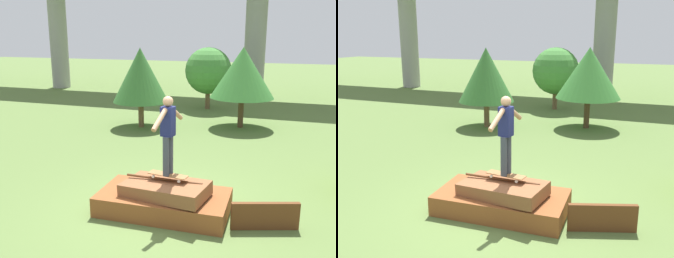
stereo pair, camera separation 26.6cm
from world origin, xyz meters
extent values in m
plane|color=#567038|center=(0.00, 0.00, 0.00)|extent=(80.00, 80.00, 0.00)
cube|color=brown|center=(0.00, 0.00, 0.19)|extent=(2.51, 1.38, 0.38)
cube|color=brown|center=(0.07, -0.10, 0.51)|extent=(1.69, 1.07, 0.32)
cylinder|color=#5B3319|center=(0.00, 0.00, 0.66)|extent=(1.51, 0.05, 0.05)
cube|color=#5B3319|center=(1.90, -0.06, 0.25)|extent=(1.15, 0.47, 0.50)
cube|color=brown|center=(0.09, 0.00, 0.77)|extent=(0.78, 0.31, 0.01)
cylinder|color=silver|center=(0.36, 0.06, 0.71)|extent=(0.06, 0.04, 0.05)
cylinder|color=silver|center=(0.34, -0.12, 0.71)|extent=(0.06, 0.04, 0.05)
cylinder|color=silver|center=(-0.17, 0.13, 0.71)|extent=(0.06, 0.04, 0.05)
cylinder|color=silver|center=(-0.19, -0.05, 0.71)|extent=(0.06, 0.04, 0.05)
cylinder|color=#383D4C|center=(0.10, 0.09, 1.15)|extent=(0.12, 0.12, 0.75)
cylinder|color=#383D4C|center=(0.07, -0.08, 1.15)|extent=(0.12, 0.12, 0.75)
cube|color=#191E51|center=(0.09, 0.00, 1.79)|extent=(0.25, 0.24, 0.54)
sphere|color=#A37556|center=(0.09, 0.00, 2.16)|extent=(0.19, 0.19, 0.19)
cylinder|color=#A37556|center=(0.13, 0.33, 1.89)|extent=(0.15, 0.50, 0.35)
cylinder|color=#A37556|center=(0.04, -0.32, 1.89)|extent=(0.15, 0.50, 0.35)
cylinder|color=gray|center=(-12.10, 14.29, 3.29)|extent=(1.10, 1.10, 6.58)
cylinder|color=gray|center=(0.00, 14.29, 3.29)|extent=(1.10, 1.10, 6.58)
cylinder|color=brown|center=(-3.07, 6.13, 0.47)|extent=(0.20, 0.20, 0.95)
cone|color=#336B2D|center=(-3.07, 6.13, 1.91)|extent=(2.01, 2.01, 1.93)
cylinder|color=#4C3823|center=(0.38, 7.29, 0.55)|extent=(0.20, 0.20, 1.10)
cone|color=#387A33|center=(0.38, 7.29, 2.00)|extent=(2.29, 2.29, 1.80)
cylinder|color=brown|center=(-1.56, 10.32, 0.42)|extent=(0.21, 0.21, 0.85)
sphere|color=#428438|center=(-1.56, 10.32, 1.73)|extent=(2.08, 2.08, 2.08)
camera|label=1|loc=(2.24, -6.23, 3.32)|focal=40.00mm
camera|label=2|loc=(2.49, -6.14, 3.32)|focal=40.00mm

